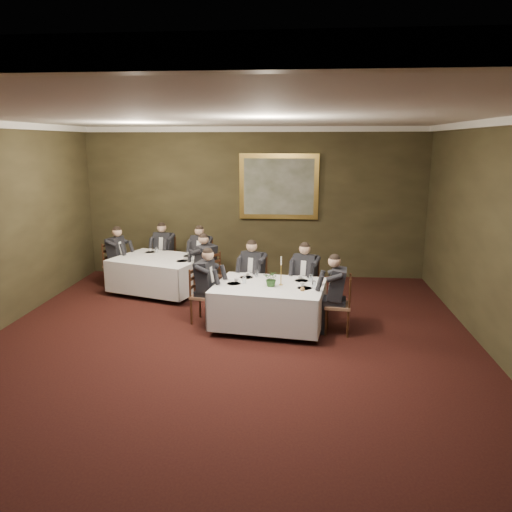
# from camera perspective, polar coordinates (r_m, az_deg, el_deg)

# --- Properties ---
(ground) EXTENTS (10.00, 10.00, 0.00)m
(ground) POSITION_cam_1_polar(r_m,az_deg,el_deg) (7.47, -3.86, -12.12)
(ground) COLOR black
(ground) RESTS_ON ground
(ceiling) EXTENTS (8.00, 10.00, 0.10)m
(ceiling) POSITION_cam_1_polar(r_m,az_deg,el_deg) (6.78, -4.32, 15.78)
(ceiling) COLOR silver
(ceiling) RESTS_ON back_wall
(back_wall) EXTENTS (8.00, 0.10, 3.50)m
(back_wall) POSITION_cam_1_polar(r_m,az_deg,el_deg) (11.82, -0.24, 6.07)
(back_wall) COLOR #2E2717
(back_wall) RESTS_ON ground
(front_wall) EXTENTS (8.00, 0.10, 3.50)m
(front_wall) POSITION_cam_1_polar(r_m,az_deg,el_deg) (2.45, -24.58, -23.44)
(front_wall) COLOR #2E2717
(front_wall) RESTS_ON ground
(crown_molding) EXTENTS (8.00, 10.00, 0.12)m
(crown_molding) POSITION_cam_1_polar(r_m,az_deg,el_deg) (6.78, -4.31, 15.28)
(crown_molding) COLOR white
(crown_molding) RESTS_ON back_wall
(table_main) EXTENTS (2.05, 1.66, 0.67)m
(table_main) POSITION_cam_1_polar(r_m,az_deg,el_deg) (8.66, 1.52, -5.32)
(table_main) COLOR black
(table_main) RESTS_ON ground
(table_second) EXTENTS (2.18, 1.91, 0.67)m
(table_second) POSITION_cam_1_polar(r_m,az_deg,el_deg) (10.82, -10.95, -1.82)
(table_second) COLOR black
(table_second) RESTS_ON ground
(chair_main_backleft) EXTENTS (0.55, 0.54, 1.00)m
(chair_main_backleft) POSITION_cam_1_polar(r_m,az_deg,el_deg) (9.70, -0.26, -4.31)
(chair_main_backleft) COLOR #896146
(chair_main_backleft) RESTS_ON ground
(diner_main_backleft) EXTENTS (0.53, 0.58, 1.35)m
(diner_main_backleft) POSITION_cam_1_polar(r_m,az_deg,el_deg) (9.63, -0.29, -3.03)
(diner_main_backleft) COLOR black
(diner_main_backleft) RESTS_ON chair_main_backleft
(chair_main_backright) EXTENTS (0.56, 0.54, 1.00)m
(chair_main_backright) POSITION_cam_1_polar(r_m,az_deg,el_deg) (9.53, 5.66, -4.69)
(chair_main_backright) COLOR #896146
(chair_main_backright) RESTS_ON ground
(diner_main_backright) EXTENTS (0.54, 0.59, 1.35)m
(diner_main_backright) POSITION_cam_1_polar(r_m,az_deg,el_deg) (9.46, 5.66, -3.39)
(diner_main_backright) COLOR black
(diner_main_backright) RESTS_ON chair_main_backright
(chair_main_endleft) EXTENTS (0.50, 0.52, 1.00)m
(chair_main_endleft) POSITION_cam_1_polar(r_m,az_deg,el_deg) (9.01, -5.93, -5.76)
(chair_main_endleft) COLOR #896146
(chair_main_endleft) RESTS_ON ground
(diner_main_endleft) EXTENTS (0.55, 0.49, 1.35)m
(diner_main_endleft) POSITION_cam_1_polar(r_m,az_deg,el_deg) (8.93, -5.90, -4.38)
(diner_main_endleft) COLOR black
(diner_main_endleft) RESTS_ON chair_main_endleft
(chair_main_endright) EXTENTS (0.46, 0.48, 1.00)m
(chair_main_endright) POSITION_cam_1_polar(r_m,az_deg,el_deg) (8.57, 9.36, -6.86)
(chair_main_endright) COLOR #896146
(chair_main_endright) RESTS_ON ground
(diner_main_endright) EXTENTS (0.52, 0.45, 1.35)m
(diner_main_endright) POSITION_cam_1_polar(r_m,az_deg,el_deg) (8.49, 9.33, -5.40)
(diner_main_endright) COLOR black
(diner_main_endright) RESTS_ON chair_main_endright
(chair_sec_backleft) EXTENTS (0.52, 0.51, 1.00)m
(chair_sec_backleft) POSITION_cam_1_polar(r_m,az_deg,el_deg) (11.89, -10.33, -1.29)
(chair_sec_backleft) COLOR #896146
(chair_sec_backleft) RESTS_ON ground
(diner_sec_backleft) EXTENTS (0.49, 0.56, 1.35)m
(diner_sec_backleft) POSITION_cam_1_polar(r_m,az_deg,el_deg) (11.83, -10.40, -0.23)
(diner_sec_backleft) COLOR black
(diner_sec_backleft) RESTS_ON chair_sec_backleft
(chair_sec_backright) EXTENTS (0.52, 0.50, 1.00)m
(chair_sec_backright) POSITION_cam_1_polar(r_m,az_deg,el_deg) (11.38, -6.19, -1.79)
(chair_sec_backright) COLOR #896146
(chair_sec_backright) RESTS_ON ground
(diner_sec_backright) EXTENTS (0.49, 0.55, 1.35)m
(diner_sec_backright) POSITION_cam_1_polar(r_m,az_deg,el_deg) (11.32, -6.24, -0.68)
(diner_sec_backright) COLOR black
(diner_sec_backright) RESTS_ON chair_sec_backright
(chair_sec_endright) EXTENTS (0.59, 0.60, 1.00)m
(chair_sec_endright) POSITION_cam_1_polar(r_m,az_deg,el_deg) (10.27, -5.53, -3.40)
(chair_sec_endright) COLOR #896146
(chair_sec_endright) RESTS_ON ground
(diner_sec_endright) EXTENTS (0.62, 0.60, 1.35)m
(diner_sec_endright) POSITION_cam_1_polar(r_m,az_deg,el_deg) (10.21, -5.61, -2.16)
(diner_sec_endright) COLOR black
(diner_sec_endright) RESTS_ON chair_sec_endright
(chair_sec_endleft) EXTENTS (0.49, 0.51, 1.00)m
(chair_sec_endleft) POSITION_cam_1_polar(r_m,az_deg,el_deg) (11.55, -15.70, -1.99)
(chair_sec_endleft) COLOR #896146
(chair_sec_endleft) RESTS_ON ground
(diner_sec_endleft) EXTENTS (0.55, 0.48, 1.35)m
(diner_sec_endleft) POSITION_cam_1_polar(r_m,az_deg,el_deg) (11.49, -15.72, -0.89)
(diner_sec_endleft) COLOR black
(diner_sec_endleft) RESTS_ON chair_sec_endleft
(centerpiece) EXTENTS (0.32, 0.29, 0.30)m
(centerpiece) POSITION_cam_1_polar(r_m,az_deg,el_deg) (8.44, 1.81, -2.51)
(centerpiece) COLOR #2D5926
(centerpiece) RESTS_ON table_main
(candlestick) EXTENTS (0.08, 0.08, 0.52)m
(candlestick) POSITION_cam_1_polar(r_m,az_deg,el_deg) (8.51, 2.88, -2.09)
(candlestick) COLOR gold
(candlestick) RESTS_ON table_main
(place_setting_table_main) EXTENTS (0.33, 0.31, 0.14)m
(place_setting_table_main) POSITION_cam_1_polar(r_m,az_deg,el_deg) (9.05, -0.75, -2.21)
(place_setting_table_main) COLOR white
(place_setting_table_main) RESTS_ON table_main
(place_setting_table_second) EXTENTS (0.33, 0.31, 0.14)m
(place_setting_table_second) POSITION_cam_1_polar(r_m,az_deg,el_deg) (11.34, -11.70, 0.62)
(place_setting_table_second) COLOR white
(place_setting_table_second) RESTS_ON table_second
(painting) EXTENTS (1.84, 0.09, 1.51)m
(painting) POSITION_cam_1_polar(r_m,az_deg,el_deg) (11.67, 2.63, 7.93)
(painting) COLOR #E9B755
(painting) RESTS_ON back_wall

